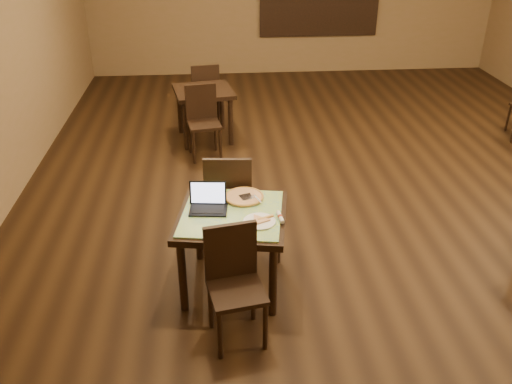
{
  "coord_description": "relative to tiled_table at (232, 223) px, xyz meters",
  "views": [
    {
      "loc": [
        -1.64,
        -5.9,
        3.13
      ],
      "look_at": [
        -1.29,
        -1.71,
        0.85
      ],
      "focal_mm": 38.0,
      "sensor_mm": 36.0,
      "label": 1
    }
  ],
  "objects": [
    {
      "name": "pizza_slice",
      "position": [
        0.22,
        -0.18,
        0.13
      ],
      "size": [
        0.25,
        0.25,
        0.02
      ],
      "primitive_type": null,
      "rotation": [
        0.0,
        0.0,
        0.44
      ],
      "color": "#FBECA7",
      "rests_on": "plate"
    },
    {
      "name": "other_table_b_chair_far",
      "position": [
        -0.24,
        4.06,
        -0.11
      ],
      "size": [
        0.49,
        0.49,
        0.97
      ],
      "rotation": [
        0.0,
        0.0,
        3.31
      ],
      "color": "black",
      "rests_on": "ground"
    },
    {
      "name": "napkin_roll",
      "position": [
        0.4,
        -0.14,
        0.12
      ],
      "size": [
        0.05,
        0.17,
        0.04
      ],
      "rotation": [
        0.0,
        0.0,
        0.11
      ],
      "color": "white",
      "rests_on": "tiled_table"
    },
    {
      "name": "tiled_table",
      "position": [
        0.0,
        0.0,
        0.0
      ],
      "size": [
        1.06,
        1.06,
        0.76
      ],
      "rotation": [
        0.0,
        0.0,
        -0.17
      ],
      "color": "black",
      "rests_on": "ground"
    },
    {
      "name": "spatula",
      "position": [
        0.14,
        0.22,
        0.13
      ],
      "size": [
        0.2,
        0.29,
        0.01
      ],
      "primitive_type": "cube",
      "rotation": [
        0.0,
        0.0,
        0.35
      ],
      "color": "silver",
      "rests_on": "pizza_whole"
    },
    {
      "name": "pizza_pan",
      "position": [
        0.12,
        0.24,
        0.11
      ],
      "size": [
        0.33,
        0.33,
        0.01
      ],
      "primitive_type": "cylinder",
      "color": "silver",
      "rests_on": "tiled_table"
    },
    {
      "name": "ground",
      "position": [
        1.52,
        1.9,
        -0.66
      ],
      "size": [
        10.0,
        10.0,
        0.0
      ],
      "primitive_type": "plane",
      "color": "black",
      "rests_on": "ground"
    },
    {
      "name": "other_table_b",
      "position": [
        -0.26,
        3.5,
        -0.04
      ],
      "size": [
        0.92,
        0.92,
        0.75
      ],
      "rotation": [
        0.0,
        0.0,
        0.17
      ],
      "color": "black",
      "rests_on": "ground"
    },
    {
      "name": "plate",
      "position": [
        0.22,
        -0.18,
        0.11
      ],
      "size": [
        0.27,
        0.27,
        0.01
      ],
      "primitive_type": "cylinder",
      "color": "white",
      "rests_on": "tiled_table"
    },
    {
      "name": "other_table_b_chair_near",
      "position": [
        -0.27,
        2.93,
        -0.11
      ],
      "size": [
        0.49,
        0.49,
        0.97
      ],
      "rotation": [
        0.0,
        0.0,
        0.17
      ],
      "color": "black",
      "rests_on": "ground"
    },
    {
      "name": "chair_main_near",
      "position": [
        -0.02,
        -0.62,
        -0.12
      ],
      "size": [
        0.49,
        0.49,
        0.96
      ],
      "rotation": [
        0.0,
        0.0,
        0.19
      ],
      "color": "black",
      "rests_on": "ground"
    },
    {
      "name": "pizza_whole",
      "position": [
        0.12,
        0.24,
        0.12
      ],
      "size": [
        0.35,
        0.35,
        0.02
      ],
      "color": "#FBECA7",
      "rests_on": "pizza_pan"
    },
    {
      "name": "chair_main_far",
      "position": [
        -0.01,
        0.61,
        -0.07
      ],
      "size": [
        0.49,
        0.49,
        1.04
      ],
      "rotation": [
        0.0,
        0.0,
        3.06
      ],
      "color": "black",
      "rests_on": "ground"
    },
    {
      "name": "laptop",
      "position": [
        -0.2,
        0.1,
        0.16
      ],
      "size": [
        0.34,
        0.28,
        0.22
      ],
      "rotation": [
        0.0,
        0.0,
        -0.11
      ],
      "color": "black",
      "rests_on": "tiled_table"
    }
  ]
}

